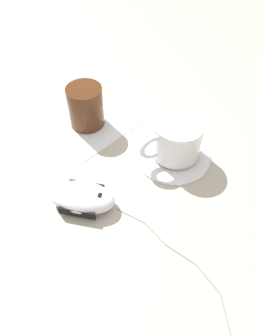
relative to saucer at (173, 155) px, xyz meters
name	(u,v)px	position (x,y,z in m)	size (l,w,h in m)	color
ground_plane	(113,157)	(-0.03, 0.11, 0.00)	(3.00, 3.00, 0.00)	#B2A899
saucer	(173,155)	(0.00, 0.00, 0.00)	(0.15, 0.15, 0.01)	white
coffee_cup	(176,139)	(0.00, 0.00, 0.04)	(0.10, 0.11, 0.07)	white
computer_mouse	(82,197)	(-0.16, 0.13, 0.01)	(0.07, 0.12, 0.04)	silver
mouse_cable	(199,302)	(-0.26, -0.10, 0.00)	(0.29, 0.25, 0.00)	gray
napkin_under_glass	(87,122)	(0.04, 0.20, 0.00)	(0.17, 0.17, 0.00)	white
drinking_glass	(86,106)	(0.04, 0.20, 0.04)	(0.07, 0.07, 0.09)	#4C2814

